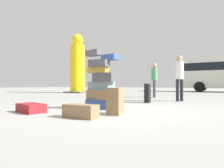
% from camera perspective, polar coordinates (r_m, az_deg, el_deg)
% --- Properties ---
extents(ground_plane, '(80.00, 80.00, 0.00)m').
position_cam_1_polar(ground_plane, '(4.93, 0.89, -7.57)').
color(ground_plane, '#9E9E99').
extents(suitcase_tower, '(0.98, 0.58, 1.57)m').
position_cam_1_polar(suitcase_tower, '(5.13, -3.16, -0.30)').
color(suitcase_tower, '#334F99').
rests_on(suitcase_tower, ground).
extents(suitcase_brown_foreground_far, '(0.58, 0.41, 0.22)m').
position_cam_1_polar(suitcase_brown_foreground_far, '(5.91, 0.56, -5.29)').
color(suitcase_brown_foreground_far, olive).
rests_on(suitcase_brown_foreground_far, ground).
extents(suitcase_maroon_white_trunk, '(0.81, 0.59, 0.20)m').
position_cam_1_polar(suitcase_maroon_white_trunk, '(4.84, -22.67, -6.51)').
color(suitcase_maroon_white_trunk, maroon).
rests_on(suitcase_maroon_white_trunk, ground).
extents(suitcase_brown_left_side, '(0.67, 0.31, 0.25)m').
position_cam_1_polar(suitcase_brown_left_side, '(3.79, -9.19, -7.85)').
color(suitcase_brown_left_side, olive).
rests_on(suitcase_brown_left_side, ground).
extents(suitcase_brown_upright_blue, '(0.34, 0.46, 0.57)m').
position_cam_1_polar(suitcase_brown_upright_blue, '(4.15, 0.87, -5.01)').
color(suitcase_brown_upright_blue, olive).
rests_on(suitcase_brown_upright_blue, ground).
extents(suitcase_black_right_side, '(0.20, 0.43, 0.67)m').
position_cam_1_polar(suitcase_black_right_side, '(7.00, 10.38, -2.64)').
color(suitcase_black_right_side, black).
rests_on(suitcase_black_right_side, ground).
extents(person_bearded_onlooker, '(0.30, 0.34, 1.70)m').
position_cam_1_polar(person_bearded_onlooker, '(9.87, 12.32, 2.01)').
color(person_bearded_onlooker, '#3F334C').
rests_on(person_bearded_onlooker, ground).
extents(person_tourist_with_camera, '(0.30, 0.30, 1.75)m').
position_cam_1_polar(person_tourist_with_camera, '(7.88, 19.21, 2.78)').
color(person_tourist_with_camera, black).
rests_on(person_tourist_with_camera, ground).
extents(yellow_dummy_statue, '(1.59, 1.59, 4.68)m').
position_cam_1_polar(yellow_dummy_statue, '(15.76, -10.07, 5.09)').
color(yellow_dummy_statue, yellow).
rests_on(yellow_dummy_statue, ground).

